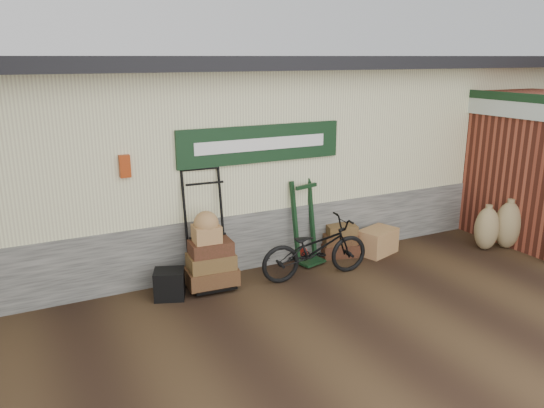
{
  "coord_description": "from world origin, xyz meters",
  "views": [
    {
      "loc": [
        -3.66,
        -6.02,
        3.2
      ],
      "look_at": [
        -0.16,
        0.9,
        1.03
      ],
      "focal_mm": 35.0,
      "sensor_mm": 36.0,
      "label": 1
    }
  ],
  "objects_px": {
    "suitcase_stack": "(339,240)",
    "wicker_hamper": "(378,241)",
    "porter_trolley": "(206,228)",
    "bicycle": "(315,246)",
    "green_barrow": "(306,222)",
    "black_trunk": "(169,284)"
  },
  "relations": [
    {
      "from": "porter_trolley",
      "to": "green_barrow",
      "type": "distance_m",
      "value": 1.7
    },
    {
      "from": "black_trunk",
      "to": "suitcase_stack",
      "type": "bearing_deg",
      "value": 5.77
    },
    {
      "from": "porter_trolley",
      "to": "wicker_hamper",
      "type": "distance_m",
      "value": 3.04
    },
    {
      "from": "suitcase_stack",
      "to": "wicker_hamper",
      "type": "bearing_deg",
      "value": -18.57
    },
    {
      "from": "suitcase_stack",
      "to": "bicycle",
      "type": "relative_size",
      "value": 0.35
    },
    {
      "from": "green_barrow",
      "to": "wicker_hamper",
      "type": "distance_m",
      "value": 1.38
    },
    {
      "from": "wicker_hamper",
      "to": "black_trunk",
      "type": "distance_m",
      "value": 3.6
    },
    {
      "from": "black_trunk",
      "to": "porter_trolley",
      "type": "bearing_deg",
      "value": 18.03
    },
    {
      "from": "green_barrow",
      "to": "porter_trolley",
      "type": "bearing_deg",
      "value": 168.58
    },
    {
      "from": "porter_trolley",
      "to": "bicycle",
      "type": "distance_m",
      "value": 1.63
    },
    {
      "from": "green_barrow",
      "to": "suitcase_stack",
      "type": "distance_m",
      "value": 0.77
    },
    {
      "from": "wicker_hamper",
      "to": "bicycle",
      "type": "relative_size",
      "value": 0.38
    },
    {
      "from": "bicycle",
      "to": "black_trunk",
      "type": "bearing_deg",
      "value": 87.32
    },
    {
      "from": "suitcase_stack",
      "to": "black_trunk",
      "type": "height_order",
      "value": "suitcase_stack"
    },
    {
      "from": "suitcase_stack",
      "to": "wicker_hamper",
      "type": "distance_m",
      "value": 0.66
    },
    {
      "from": "green_barrow",
      "to": "bicycle",
      "type": "distance_m",
      "value": 0.63
    },
    {
      "from": "suitcase_stack",
      "to": "bicycle",
      "type": "distance_m",
      "value": 1.03
    },
    {
      "from": "green_barrow",
      "to": "suitcase_stack",
      "type": "bearing_deg",
      "value": -14.66
    },
    {
      "from": "porter_trolley",
      "to": "green_barrow",
      "type": "bearing_deg",
      "value": 6.89
    },
    {
      "from": "porter_trolley",
      "to": "green_barrow",
      "type": "height_order",
      "value": "porter_trolley"
    },
    {
      "from": "green_barrow",
      "to": "suitcase_stack",
      "type": "xyz_separation_m",
      "value": [
        0.66,
        -0.0,
        -0.4
      ]
    },
    {
      "from": "wicker_hamper",
      "to": "bicycle",
      "type": "xyz_separation_m",
      "value": [
        -1.45,
        -0.37,
        0.29
      ]
    }
  ]
}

